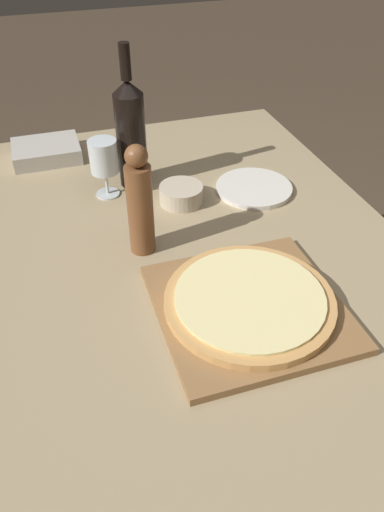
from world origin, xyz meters
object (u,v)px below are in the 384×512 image
Objects in this scene: pepper_mill at (140,203)px; small_bowl at (181,194)px; wine_bottle at (131,132)px; wine_glass at (104,158)px; pizza at (249,300)px.

pepper_mill is 0.24m from small_bowl.
small_bowl is (0.10, -0.14, -0.13)m from wine_bottle.
wine_bottle is 1.43× the size of pepper_mill.
wine_glass is 0.22m from small_bowl.
pepper_mill is (-0.05, -0.31, -0.03)m from wine_bottle.
pizza is at bearing -79.35° from wine_bottle.
pepper_mill reaches higher than small_bowl.
wine_bottle is 0.31m from pepper_mill.
pepper_mill is 2.29× the size of small_bowl.
pepper_mill is at bearing -82.39° from wine_glass.
small_bowl is at bearing 91.51° from pizza.
wine_glass is 1.37× the size of small_bowl.
pepper_mill is 1.67× the size of wine_glass.
small_bowl is (-0.01, 0.43, -0.01)m from pizza.
small_bowl is at bearing -55.08° from wine_bottle.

